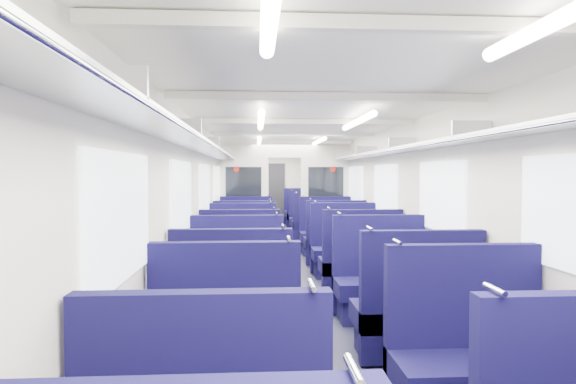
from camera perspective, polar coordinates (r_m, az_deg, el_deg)
name	(u,v)px	position (r m, az deg, el deg)	size (l,w,h in m)	color
floor	(293,274)	(8.29, 0.59, -9.44)	(2.80, 18.00, 0.01)	black
ceiling	(293,132)	(8.14, 0.60, 6.98)	(2.80, 18.00, 0.01)	white
wall_left	(208,204)	(8.15, -9.28, -1.33)	(0.02, 18.00, 2.35)	beige
dado_left	(209,254)	(8.24, -9.13, -7.06)	(0.03, 17.90, 0.70)	black
wall_right	(377,203)	(8.35, 10.22, -1.25)	(0.02, 18.00, 2.35)	beige
dado_right	(376,252)	(8.44, 10.08, -6.85)	(0.03, 17.90, 0.70)	black
wall_far	(274,187)	(17.11, -1.64, 0.55)	(2.80, 0.02, 2.35)	beige
luggage_rack_left	(219,155)	(8.12, -7.99, 4.30)	(0.36, 17.40, 0.18)	#B2B5BA
luggage_rack_right	(366,155)	(8.30, 9.00, 4.25)	(0.36, 17.40, 0.18)	#B2B5BA
windows	(295,189)	(7.66, 0.85, 0.31)	(2.78, 15.60, 0.75)	white
ceiling_fittings	(294,134)	(7.88, 0.74, 6.69)	(2.70, 16.06, 0.11)	silver
end_door	(274,192)	(17.06, -1.63, -0.04)	(0.75, 0.06, 2.00)	black
bulkhead	(285,194)	(10.52, -0.38, -0.19)	(2.80, 0.10, 2.35)	silver
seat_6	(224,361)	(3.64, -7.41, -18.76)	(1.09, 0.60, 1.21)	#0F0C3D
seat_7	(471,367)	(3.72, 20.35, -18.43)	(1.09, 0.60, 1.21)	#0F0C3D
seat_8	(232,314)	(4.71, -6.48, -13.85)	(1.09, 0.60, 1.21)	#0F0C3D
seat_9	(416,317)	(4.72, 14.56, -13.85)	(1.09, 0.60, 1.21)	#0F0C3D
seat_10	(237,287)	(5.77, -5.94, -10.84)	(1.09, 0.60, 1.21)	#0F0C3D
seat_11	(381,286)	(5.88, 10.72, -10.61)	(1.09, 0.60, 1.21)	#0F0C3D
seat_12	(240,267)	(6.95, -5.54, -8.58)	(1.09, 0.60, 1.21)	#0F0C3D
seat_13	(360,267)	(6.99, 8.32, -8.53)	(1.09, 0.60, 1.21)	#0F0C3D
seat_14	(243,254)	(8.05, -5.27, -7.09)	(1.09, 0.60, 1.21)	#0F0C3D
seat_15	(344,253)	(8.17, 6.53, -6.96)	(1.09, 0.60, 1.21)	#0F0C3D
seat_16	(244,244)	(9.05, -5.09, -6.05)	(1.09, 0.60, 1.21)	#0F0C3D
seat_17	(335,244)	(9.15, 5.41, -5.97)	(1.09, 0.60, 1.21)	#0F0C3D
seat_18	(246,236)	(10.31, -4.92, -5.04)	(1.09, 0.60, 1.21)	#0F0C3D
seat_19	(326,236)	(10.27, 4.41, -5.07)	(1.09, 0.60, 1.21)	#0F0C3D
seat_20	(247,226)	(12.22, -4.72, -3.90)	(1.09, 0.60, 1.21)	#0F0C3D
seat_21	(314,225)	(12.35, 3.03, -3.83)	(1.09, 0.60, 1.21)	#0F0C3D
seat_22	(248,221)	(13.48, -4.62, -3.32)	(1.09, 0.60, 1.21)	#0F0C3D
seat_23	(309,221)	(13.46, 2.47, -3.33)	(1.09, 0.60, 1.21)	#0F0C3D
seat_24	(249,217)	(14.65, -4.54, -2.88)	(1.09, 0.60, 1.21)	#0F0C3D
seat_25	(305,216)	(14.74, 1.93, -2.84)	(1.09, 0.60, 1.21)	#0F0C3D
seat_26	(249,214)	(15.63, -4.48, -2.56)	(1.09, 0.60, 1.21)	#0F0C3D
seat_27	(301,213)	(15.87, 1.53, -2.48)	(1.09, 0.60, 1.21)	#0F0C3D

